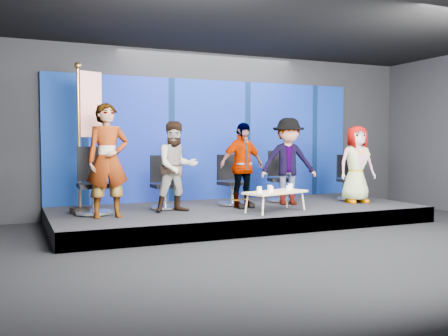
{
  "coord_description": "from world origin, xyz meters",
  "views": [
    {
      "loc": [
        -4.05,
        -6.22,
        1.56
      ],
      "look_at": [
        -0.34,
        2.4,
        1.07
      ],
      "focal_mm": 40.0,
      "sensor_mm": 36.0,
      "label": 1
    }
  ],
  "objects_px": {
    "panelist_d": "(288,161)",
    "mug_e": "(290,186)",
    "panelist_e": "(357,164)",
    "panelist_a": "(108,160)",
    "mug_b": "(271,189)",
    "flag_stand": "(86,134)",
    "chair_d": "(280,185)",
    "mug_c": "(270,188)",
    "panelist_c": "(242,165)",
    "mug_d": "(288,188)",
    "chair_c": "(231,188)",
    "coffee_table": "(276,193)",
    "chair_e": "(349,185)",
    "chair_b": "(164,191)",
    "mug_a": "(259,190)",
    "chair_a": "(93,192)",
    "panelist_b": "(176,167)"
  },
  "relations": [
    {
      "from": "panelist_d",
      "to": "mug_e",
      "type": "bearing_deg",
      "value": -103.42
    },
    {
      "from": "panelist_d",
      "to": "panelist_e",
      "type": "relative_size",
      "value": 1.1
    },
    {
      "from": "panelist_a",
      "to": "mug_b",
      "type": "height_order",
      "value": "panelist_a"
    },
    {
      "from": "mug_e",
      "to": "mug_b",
      "type": "bearing_deg",
      "value": -152.39
    },
    {
      "from": "panelist_e",
      "to": "flag_stand",
      "type": "height_order",
      "value": "flag_stand"
    },
    {
      "from": "chair_d",
      "to": "mug_c",
      "type": "xyz_separation_m",
      "value": [
        -0.92,
        -1.22,
        0.07
      ]
    },
    {
      "from": "panelist_c",
      "to": "mug_b",
      "type": "distance_m",
      "value": 0.94
    },
    {
      "from": "mug_d",
      "to": "flag_stand",
      "type": "bearing_deg",
      "value": 160.72
    },
    {
      "from": "panelist_e",
      "to": "mug_b",
      "type": "bearing_deg",
      "value": -157.06
    },
    {
      "from": "chair_c",
      "to": "mug_b",
      "type": "relative_size",
      "value": 9.95
    },
    {
      "from": "panelist_a",
      "to": "coffee_table",
      "type": "bearing_deg",
      "value": -8.94
    },
    {
      "from": "chair_e",
      "to": "chair_b",
      "type": "bearing_deg",
      "value": -175.04
    },
    {
      "from": "panelist_e",
      "to": "flag_stand",
      "type": "bearing_deg",
      "value": -179.74
    },
    {
      "from": "panelist_d",
      "to": "mug_b",
      "type": "relative_size",
      "value": 17.24
    },
    {
      "from": "chair_e",
      "to": "mug_b",
      "type": "xyz_separation_m",
      "value": [
        -2.54,
        -1.11,
        0.1
      ]
    },
    {
      "from": "chair_d",
      "to": "chair_e",
      "type": "xyz_separation_m",
      "value": [
        1.52,
        -0.33,
        -0.03
      ]
    },
    {
      "from": "panelist_c",
      "to": "panelist_d",
      "type": "xyz_separation_m",
      "value": [
        1.08,
        0.11,
        0.06
      ]
    },
    {
      "from": "chair_b",
      "to": "mug_c",
      "type": "height_order",
      "value": "chair_b"
    },
    {
      "from": "chair_d",
      "to": "chair_c",
      "type": "bearing_deg",
      "value": -160.87
    },
    {
      "from": "panelist_a",
      "to": "chair_b",
      "type": "height_order",
      "value": "panelist_a"
    },
    {
      "from": "panelist_d",
      "to": "panelist_c",
      "type": "bearing_deg",
      "value": -160.08
    },
    {
      "from": "panelist_a",
      "to": "panelist_d",
      "type": "xyz_separation_m",
      "value": [
        3.65,
        0.34,
        -0.08
      ]
    },
    {
      "from": "panelist_e",
      "to": "mug_c",
      "type": "relative_size",
      "value": 15.53
    },
    {
      "from": "mug_a",
      "to": "mug_c",
      "type": "relative_size",
      "value": 1.03
    },
    {
      "from": "chair_d",
      "to": "panelist_a",
      "type": "bearing_deg",
      "value": -153.29
    },
    {
      "from": "chair_c",
      "to": "mug_e",
      "type": "bearing_deg",
      "value": -63.46
    },
    {
      "from": "coffee_table",
      "to": "chair_c",
      "type": "bearing_deg",
      "value": 105.73
    },
    {
      "from": "chair_a",
      "to": "panelist_a",
      "type": "relative_size",
      "value": 0.62
    },
    {
      "from": "chair_b",
      "to": "mug_c",
      "type": "bearing_deg",
      "value": -35.5
    },
    {
      "from": "panelist_b",
      "to": "mug_a",
      "type": "relative_size",
      "value": 15.48
    },
    {
      "from": "flag_stand",
      "to": "chair_c",
      "type": "bearing_deg",
      "value": -21.37
    },
    {
      "from": "panelist_a",
      "to": "mug_e",
      "type": "height_order",
      "value": "panelist_a"
    },
    {
      "from": "chair_c",
      "to": "mug_b",
      "type": "bearing_deg",
      "value": -92.04
    },
    {
      "from": "chair_d",
      "to": "mug_e",
      "type": "bearing_deg",
      "value": -96.78
    },
    {
      "from": "panelist_b",
      "to": "coffee_table",
      "type": "distance_m",
      "value": 1.84
    },
    {
      "from": "chair_a",
      "to": "chair_c",
      "type": "xyz_separation_m",
      "value": [
        2.73,
        0.25,
        -0.06
      ]
    },
    {
      "from": "panelist_b",
      "to": "mug_e",
      "type": "relative_size",
      "value": 15.15
    },
    {
      "from": "chair_c",
      "to": "mug_d",
      "type": "xyz_separation_m",
      "value": [
        0.61,
        -1.19,
        0.09
      ]
    },
    {
      "from": "chair_c",
      "to": "panelist_c",
      "type": "relative_size",
      "value": 0.62
    },
    {
      "from": "chair_e",
      "to": "flag_stand",
      "type": "height_order",
      "value": "flag_stand"
    },
    {
      "from": "chair_c",
      "to": "mug_a",
      "type": "height_order",
      "value": "chair_c"
    },
    {
      "from": "chair_e",
      "to": "panelist_a",
      "type": "bearing_deg",
      "value": -166.84
    },
    {
      "from": "mug_b",
      "to": "mug_c",
      "type": "height_order",
      "value": "mug_c"
    },
    {
      "from": "chair_c",
      "to": "chair_e",
      "type": "relative_size",
      "value": 1.02
    },
    {
      "from": "chair_a",
      "to": "mug_a",
      "type": "distance_m",
      "value": 2.89
    },
    {
      "from": "panelist_b",
      "to": "panelist_e",
      "type": "xyz_separation_m",
      "value": [
        3.84,
        -0.17,
        -0.02
      ]
    },
    {
      "from": "panelist_a",
      "to": "mug_e",
      "type": "distance_m",
      "value": 3.37
    },
    {
      "from": "panelist_a",
      "to": "panelist_e",
      "type": "relative_size",
      "value": 1.2
    },
    {
      "from": "chair_b",
      "to": "mug_d",
      "type": "height_order",
      "value": "chair_b"
    },
    {
      "from": "chair_b",
      "to": "mug_d",
      "type": "bearing_deg",
      "value": -32.46
    }
  ]
}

